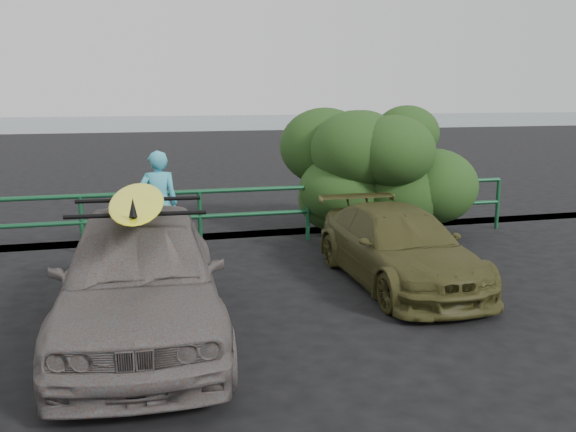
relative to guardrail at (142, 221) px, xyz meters
name	(u,v)px	position (x,y,z in m)	size (l,w,h in m)	color
ground	(169,366)	(0.00, -5.00, -0.52)	(80.00, 80.00, 0.00)	black
ocean	(115,121)	(0.00, 55.00, -0.52)	(200.00, 200.00, 0.00)	slate
guardrail	(142,221)	(0.00, 0.00, 0.00)	(14.00, 0.08, 1.04)	#144728
shrub_right	(397,172)	(5.00, 0.50, 0.63)	(3.20, 2.40, 2.30)	#254619
sedan	(140,275)	(-0.21, -4.18, 0.22)	(1.75, 4.34, 1.48)	#635B58
olive_vehicle	(399,247)	(3.45, -2.97, 0.02)	(1.51, 3.71, 1.08)	#45441E
man	(159,204)	(0.26, -0.41, 0.37)	(0.65, 0.42, 1.77)	#42B3C8
roof_rack	(137,207)	(-0.21, -4.18, 0.98)	(1.40, 0.98, 0.05)	black
surfboard	(137,201)	(-0.21, -4.18, 1.05)	(0.57, 2.73, 0.08)	#F7FF1A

